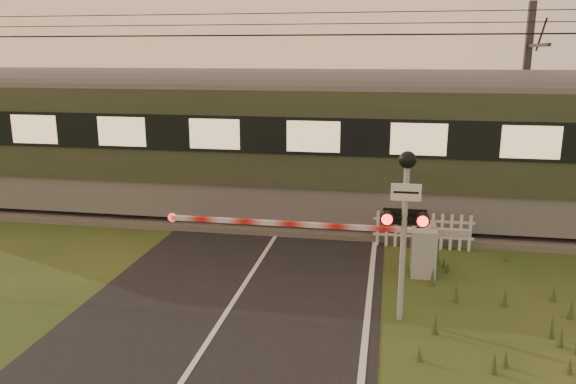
% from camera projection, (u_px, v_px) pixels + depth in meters
% --- Properties ---
extents(ground, '(160.00, 160.00, 0.00)m').
position_uv_depth(ground, '(227.00, 313.00, 11.09)').
color(ground, '#253B16').
rests_on(ground, ground).
extents(road, '(6.00, 140.00, 0.03)m').
position_uv_depth(road, '(224.00, 318.00, 10.86)').
color(road, black).
rests_on(road, ground).
extents(track_bed, '(140.00, 3.40, 0.39)m').
position_uv_depth(track_bed, '(286.00, 218.00, 17.28)').
color(track_bed, '#47423D').
rests_on(track_bed, ground).
extents(overhead_wires, '(120.00, 0.62, 0.62)m').
position_uv_depth(overhead_wires, '(286.00, 27.00, 15.92)').
color(overhead_wires, black).
rests_on(overhead_wires, ground).
extents(boom_gate, '(7.24, 0.86, 1.14)m').
position_uv_depth(boom_gate, '(408.00, 247.00, 13.05)').
color(boom_gate, gray).
rests_on(boom_gate, ground).
extents(crossing_signal, '(0.84, 0.35, 3.29)m').
position_uv_depth(crossing_signal, '(405.00, 206.00, 10.31)').
color(crossing_signal, gray).
rests_on(crossing_signal, ground).
extents(picket_fence, '(2.59, 0.08, 0.96)m').
position_uv_depth(picket_fence, '(423.00, 231.00, 14.67)').
color(picket_fence, silver).
rests_on(picket_fence, ground).
extents(catenary_mast, '(0.21, 2.45, 6.52)m').
position_uv_depth(catenary_mast, '(523.00, 106.00, 17.37)').
color(catenary_mast, '#2D2D30').
rests_on(catenary_mast, ground).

